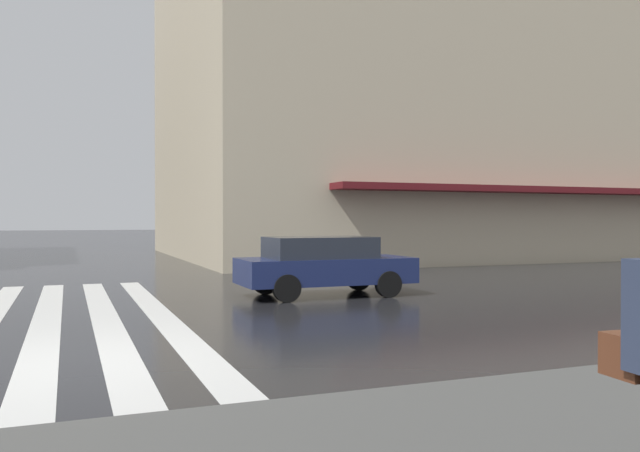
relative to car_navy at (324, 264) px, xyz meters
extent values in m
plane|color=black|center=(-5.50, 5.59, -0.76)|extent=(220.00, 220.00, 0.00)
cube|color=silver|center=(-1.50, 4.04, -0.75)|extent=(13.00, 0.50, 0.01)
cube|color=silver|center=(-1.50, 5.04, -0.75)|extent=(13.00, 0.50, 0.01)
cube|color=silver|center=(-1.50, 6.04, -0.75)|extent=(13.00, 0.50, 0.01)
cube|color=beige|center=(15.92, -12.00, 9.26)|extent=(17.85, 25.69, 20.04)
cube|color=#591419|center=(6.40, -12.00, 2.24)|extent=(1.20, 17.98, 0.24)
cube|color=navy|center=(0.00, -0.04, -0.15)|extent=(1.75, 4.10, 0.60)
cube|color=#232833|center=(0.00, 0.11, 0.40)|extent=(1.54, 2.46, 0.50)
cylinder|color=black|center=(0.83, -1.29, -0.45)|extent=(0.20, 0.62, 0.62)
cylinder|color=black|center=(-0.83, -1.29, -0.45)|extent=(0.20, 0.62, 0.62)
cylinder|color=black|center=(0.83, 1.21, -0.45)|extent=(0.20, 0.62, 0.62)
cylinder|color=black|center=(-0.83, 1.21, -0.45)|extent=(0.20, 0.62, 0.62)
cube|color=brown|center=(-11.51, 2.78, 0.30)|extent=(0.29, 0.18, 0.24)
camera|label=1|loc=(-14.21, 5.68, 1.06)|focal=36.15mm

